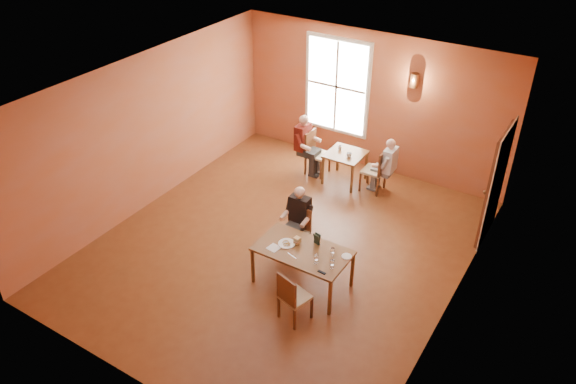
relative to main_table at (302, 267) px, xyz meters
The scene contains 30 objects.
ground 1.09m from the main_table, 140.78° to the left, with size 6.00×7.00×0.01m, color brown.
wall_back 4.39m from the main_table, 100.94° to the left, with size 6.00×0.04×3.00m, color brown.
wall_front 3.17m from the main_table, 105.77° to the right, with size 6.00×0.04×3.00m, color brown.
wall_left 4.03m from the main_table, behind, with size 0.04×7.00×3.00m, color brown.
wall_right 2.56m from the main_table, 16.62° to the left, with size 0.04×7.00×3.00m, color brown.
ceiling 2.85m from the main_table, 140.78° to the left, with size 6.00×7.00×0.04m, color white.
window 4.61m from the main_table, 111.33° to the left, with size 1.36×0.10×1.96m, color white.
door 3.71m from the main_table, 54.14° to the left, with size 0.12×1.04×2.10m, color maroon.
wall_sconce 4.46m from the main_table, 88.64° to the left, with size 0.16×0.16×0.28m, color brown.
main_table is the anchor object (origin of this frame).
chair_diner_main 0.82m from the main_table, 127.57° to the left, with size 0.38×0.38×0.85m, color #4E2512, non-canonical shape.
diner_main 0.83m from the main_table, 128.88° to the left, with size 0.47×0.47×1.17m, color #34271D, non-canonical shape.
chair_empty 0.78m from the main_table, 67.12° to the right, with size 0.39×0.39×0.88m, color #442A14, non-canonical shape.
plate_food 0.47m from the main_table, behind, with size 0.28×0.28×0.04m, color silver.
sandwich 0.44m from the main_table, 151.89° to the left, with size 0.09×0.09×0.11m, color tan.
goblet_a 0.65m from the main_table, 12.83° to the left, with size 0.07×0.07×0.17m, color white, non-canonical shape.
goblet_b 0.76m from the main_table, 14.37° to the right, with size 0.07×0.07×0.17m, color white, non-canonical shape.
goblet_c 0.58m from the main_table, 27.28° to the right, with size 0.07×0.07×0.17m, color white, non-canonical shape.
menu_stand 0.53m from the main_table, 66.40° to the left, with size 0.11×0.06×0.19m, color black.
knife 0.42m from the main_table, 106.12° to the right, with size 0.19×0.02×0.00m, color silver.
napkin 0.58m from the main_table, 153.75° to the right, with size 0.18×0.18×0.01m, color silver.
side_plate 0.79m from the main_table, 17.60° to the left, with size 0.16×0.16×0.01m, color silver.
sunglasses 0.71m from the main_table, 31.49° to the right, with size 0.13×0.04×0.02m, color black.
second_table 3.39m from the main_table, 105.44° to the left, with size 0.75×0.75×0.66m, color brown, non-canonical shape.
chair_diner_white 3.28m from the main_table, 94.41° to the left, with size 0.42×0.42×0.95m, color #5A3618, non-canonical shape.
diner_white 3.28m from the main_table, 93.89° to the left, with size 0.47×0.47×1.16m, color white, non-canonical shape.
chair_diner_maroon 3.62m from the main_table, 115.41° to the left, with size 0.42×0.42×0.95m, color #4D2712, non-canonical shape.
diner_maroon 3.64m from the main_table, 115.84° to the left, with size 0.51×0.51×1.28m, color maroon, non-canonical shape.
cup_a 3.29m from the main_table, 103.77° to the left, with size 0.11×0.11×0.09m, color white.
cup_b 3.54m from the main_table, 107.86° to the left, with size 0.09×0.09×0.09m, color white.
Camera 1 is at (4.29, -6.69, 6.20)m, focal length 35.00 mm.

